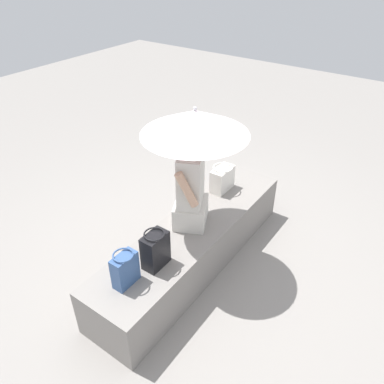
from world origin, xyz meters
The scene contains 7 objects.
ground_plane centered at (0.00, 0.00, 0.00)m, with size 14.00×14.00×0.00m, color gray.
stone_bench centered at (0.00, 0.00, 0.23)m, with size 2.35×0.57×0.45m, color gray.
person_seated centered at (-0.04, -0.05, 0.84)m, with size 0.51×0.40×0.90m.
parasol centered at (-0.02, 0.00, 1.46)m, with size 0.86×0.86×1.13m.
handbag_black centered at (0.85, -0.02, 0.60)m, with size 0.21×0.16×0.29m.
tote_bag_canvas centered at (-0.67, -0.11, 0.58)m, with size 0.27×0.20×0.27m.
shoulder_bag_spare centered at (0.57, 0.04, 0.61)m, with size 0.22×0.16×0.32m.
Camera 1 is at (2.20, 1.55, 2.63)m, focal length 35.51 mm.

